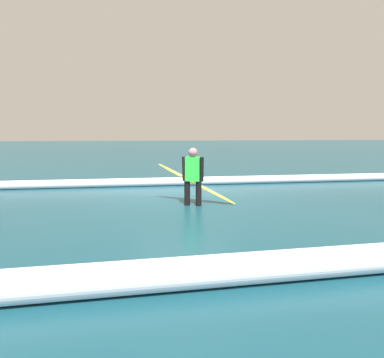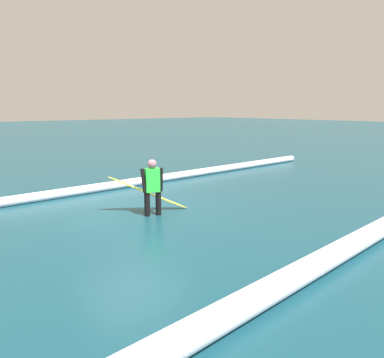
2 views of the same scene
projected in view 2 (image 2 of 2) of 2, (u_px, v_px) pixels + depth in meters
The scene contains 5 objects.
ground_plane at pixel (131, 209), 9.54m from camera, with size 139.08×139.08×0.00m, color #133F4C.
surfer at pixel (152, 185), 8.83m from camera, with size 0.49×0.33×1.38m.
surfboard at pixel (149, 193), 9.25m from camera, with size 1.95×1.06×0.99m.
wave_crest_foreground at pixel (51, 195), 10.51m from camera, with size 0.27×0.27×23.76m, color white.
wave_crest_midground at pixel (276, 287), 5.00m from camera, with size 0.37×0.37×22.33m, color white.
Camera 2 is at (4.79, 8.04, 2.58)m, focal length 34.39 mm.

